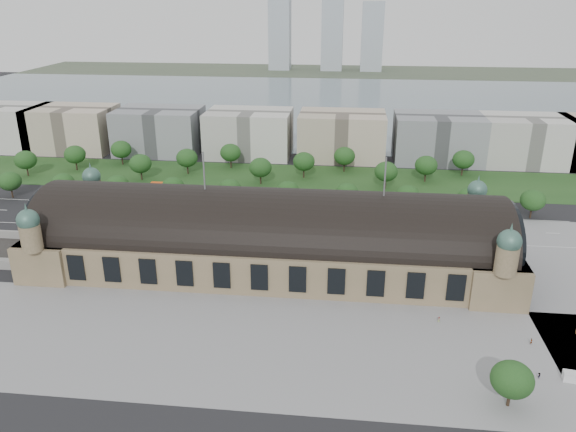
# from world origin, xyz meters

# --- Properties ---
(ground) EXTENTS (900.00, 900.00, 0.00)m
(ground) POSITION_xyz_m (0.00, 0.00, 0.00)
(ground) COLOR black
(ground) RESTS_ON ground
(station) EXTENTS (150.00, 48.40, 44.30)m
(station) POSITION_xyz_m (0.00, 0.00, 10.28)
(station) COLOR #8D7657
(station) RESTS_ON ground
(plaza_south) EXTENTS (190.00, 48.00, 0.12)m
(plaza_south) POSITION_xyz_m (10.00, -44.00, 0.00)
(plaza_south) COLOR gray
(plaza_south) RESTS_ON ground
(road_slab) EXTENTS (260.00, 26.00, 0.10)m
(road_slab) POSITION_xyz_m (-20.00, 38.00, 0.00)
(road_slab) COLOR black
(road_slab) RESTS_ON ground
(grass_belt) EXTENTS (300.00, 45.00, 0.10)m
(grass_belt) POSITION_xyz_m (-15.00, 93.00, 0.00)
(grass_belt) COLOR #20451B
(grass_belt) RESTS_ON ground
(petrol_station) EXTENTS (14.00, 13.00, 5.05)m
(petrol_station) POSITION_xyz_m (-53.91, 65.28, 2.95)
(petrol_station) COLOR #E04A0D
(petrol_station) RESTS_ON ground
(lake) EXTENTS (700.00, 320.00, 0.08)m
(lake) POSITION_xyz_m (0.00, 298.00, 0.00)
(lake) COLOR slate
(lake) RESTS_ON ground
(far_shore) EXTENTS (700.00, 120.00, 0.14)m
(far_shore) POSITION_xyz_m (0.00, 498.00, 0.00)
(far_shore) COLOR #44513D
(far_shore) RESTS_ON ground
(far_tower_left) EXTENTS (24.00, 24.00, 80.00)m
(far_tower_left) POSITION_xyz_m (-60.00, 508.00, 40.00)
(far_tower_left) COLOR #9EA8B2
(far_tower_left) RESTS_ON ground
(far_tower_mid) EXTENTS (24.00, 24.00, 85.00)m
(far_tower_mid) POSITION_xyz_m (0.00, 508.00, 42.50)
(far_tower_mid) COLOR #9EA8B2
(far_tower_mid) RESTS_ON ground
(far_tower_right) EXTENTS (24.00, 24.00, 75.00)m
(far_tower_right) POSITION_xyz_m (45.00, 508.00, 37.50)
(far_tower_right) COLOR #9EA8B2
(far_tower_right) RESTS_ON ground
(office_0) EXTENTS (45.00, 32.00, 24.00)m
(office_0) POSITION_xyz_m (-170.00, 133.00, 12.00)
(office_0) COLOR silver
(office_0) RESTS_ON ground
(office_1) EXTENTS (45.00, 32.00, 24.00)m
(office_1) POSITION_xyz_m (-130.00, 133.00, 12.00)
(office_1) COLOR #C1AE98
(office_1) RESTS_ON ground
(office_2) EXTENTS (45.00, 32.00, 24.00)m
(office_2) POSITION_xyz_m (-80.00, 133.00, 12.00)
(office_2) COLOR gray
(office_2) RESTS_ON ground
(office_3) EXTENTS (45.00, 32.00, 24.00)m
(office_3) POSITION_xyz_m (-30.00, 133.00, 12.00)
(office_3) COLOR silver
(office_3) RESTS_ON ground
(office_4) EXTENTS (45.00, 32.00, 24.00)m
(office_4) POSITION_xyz_m (20.00, 133.00, 12.00)
(office_4) COLOR #C1AE98
(office_4) RESTS_ON ground
(office_5) EXTENTS (45.00, 32.00, 24.00)m
(office_5) POSITION_xyz_m (70.00, 133.00, 12.00)
(office_5) COLOR gray
(office_5) RESTS_ON ground
(office_6) EXTENTS (45.00, 32.00, 24.00)m
(office_6) POSITION_xyz_m (115.00, 133.00, 12.00)
(office_6) COLOR silver
(office_6) RESTS_ON ground
(tree_row_0) EXTENTS (9.60, 9.60, 11.52)m
(tree_row_0) POSITION_xyz_m (-120.00, 53.00, 7.43)
(tree_row_0) COLOR #2D2116
(tree_row_0) RESTS_ON ground
(tree_row_1) EXTENTS (9.60, 9.60, 11.52)m
(tree_row_1) POSITION_xyz_m (-96.00, 53.00, 7.43)
(tree_row_1) COLOR #2D2116
(tree_row_1) RESTS_ON ground
(tree_row_2) EXTENTS (9.60, 9.60, 11.52)m
(tree_row_2) POSITION_xyz_m (-72.00, 53.00, 7.43)
(tree_row_2) COLOR #2D2116
(tree_row_2) RESTS_ON ground
(tree_row_3) EXTENTS (9.60, 9.60, 11.52)m
(tree_row_3) POSITION_xyz_m (-48.00, 53.00, 7.43)
(tree_row_3) COLOR #2D2116
(tree_row_3) RESTS_ON ground
(tree_row_4) EXTENTS (9.60, 9.60, 11.52)m
(tree_row_4) POSITION_xyz_m (-24.00, 53.00, 7.43)
(tree_row_4) COLOR #2D2116
(tree_row_4) RESTS_ON ground
(tree_row_5) EXTENTS (9.60, 9.60, 11.52)m
(tree_row_5) POSITION_xyz_m (0.00, 53.00, 7.43)
(tree_row_5) COLOR #2D2116
(tree_row_5) RESTS_ON ground
(tree_row_6) EXTENTS (9.60, 9.60, 11.52)m
(tree_row_6) POSITION_xyz_m (24.00, 53.00, 7.43)
(tree_row_6) COLOR #2D2116
(tree_row_6) RESTS_ON ground
(tree_row_7) EXTENTS (9.60, 9.60, 11.52)m
(tree_row_7) POSITION_xyz_m (48.00, 53.00, 7.43)
(tree_row_7) COLOR #2D2116
(tree_row_7) RESTS_ON ground
(tree_row_8) EXTENTS (9.60, 9.60, 11.52)m
(tree_row_8) POSITION_xyz_m (72.00, 53.00, 7.43)
(tree_row_8) COLOR #2D2116
(tree_row_8) RESTS_ON ground
(tree_row_9) EXTENTS (9.60, 9.60, 11.52)m
(tree_row_9) POSITION_xyz_m (96.00, 53.00, 7.43)
(tree_row_9) COLOR #2D2116
(tree_row_9) RESTS_ON ground
(tree_belt_0) EXTENTS (10.40, 10.40, 12.48)m
(tree_belt_0) POSITION_xyz_m (-130.00, 83.00, 8.05)
(tree_belt_0) COLOR #2D2116
(tree_belt_0) RESTS_ON ground
(tree_belt_1) EXTENTS (10.40, 10.40, 12.48)m
(tree_belt_1) POSITION_xyz_m (-111.00, 95.00, 8.05)
(tree_belt_1) COLOR #2D2116
(tree_belt_1) RESTS_ON ground
(tree_belt_2) EXTENTS (10.40, 10.40, 12.48)m
(tree_belt_2) POSITION_xyz_m (-92.00, 107.00, 8.05)
(tree_belt_2) COLOR #2D2116
(tree_belt_2) RESTS_ON ground
(tree_belt_3) EXTENTS (10.40, 10.40, 12.48)m
(tree_belt_3) POSITION_xyz_m (-73.00, 83.00, 8.05)
(tree_belt_3) COLOR #2D2116
(tree_belt_3) RESTS_ON ground
(tree_belt_4) EXTENTS (10.40, 10.40, 12.48)m
(tree_belt_4) POSITION_xyz_m (-54.00, 95.00, 8.05)
(tree_belt_4) COLOR #2D2116
(tree_belt_4) RESTS_ON ground
(tree_belt_5) EXTENTS (10.40, 10.40, 12.48)m
(tree_belt_5) POSITION_xyz_m (-35.00, 107.00, 8.05)
(tree_belt_5) COLOR #2D2116
(tree_belt_5) RESTS_ON ground
(tree_belt_6) EXTENTS (10.40, 10.40, 12.48)m
(tree_belt_6) POSITION_xyz_m (-16.00, 83.00, 8.05)
(tree_belt_6) COLOR #2D2116
(tree_belt_6) RESTS_ON ground
(tree_belt_7) EXTENTS (10.40, 10.40, 12.48)m
(tree_belt_7) POSITION_xyz_m (3.00, 95.00, 8.05)
(tree_belt_7) COLOR #2D2116
(tree_belt_7) RESTS_ON ground
(tree_belt_8) EXTENTS (10.40, 10.40, 12.48)m
(tree_belt_8) POSITION_xyz_m (22.00, 107.00, 8.05)
(tree_belt_8) COLOR #2D2116
(tree_belt_8) RESTS_ON ground
(tree_belt_9) EXTENTS (10.40, 10.40, 12.48)m
(tree_belt_9) POSITION_xyz_m (41.00, 83.00, 8.05)
(tree_belt_9) COLOR #2D2116
(tree_belt_9) RESTS_ON ground
(tree_belt_10) EXTENTS (10.40, 10.40, 12.48)m
(tree_belt_10) POSITION_xyz_m (60.00, 95.00, 8.05)
(tree_belt_10) COLOR #2D2116
(tree_belt_10) RESTS_ON ground
(tree_belt_11) EXTENTS (10.40, 10.40, 12.48)m
(tree_belt_11) POSITION_xyz_m (79.00, 107.00, 8.05)
(tree_belt_11) COLOR #2D2116
(tree_belt_11) RESTS_ON ground
(tree_plaza_s) EXTENTS (9.00, 9.00, 10.64)m
(tree_plaza_s) POSITION_xyz_m (60.00, -60.00, 6.80)
(tree_plaza_s) COLOR #2D2116
(tree_plaza_s) RESTS_ON ground
(traffic_car_2) EXTENTS (5.89, 3.06, 1.59)m
(traffic_car_2) POSITION_xyz_m (-64.04, 37.89, 0.79)
(traffic_car_2) COLOR black
(traffic_car_2) RESTS_ON ground
(traffic_car_3) EXTENTS (5.00, 2.51, 1.39)m
(traffic_car_3) POSITION_xyz_m (-14.47, 45.79, 0.70)
(traffic_car_3) COLOR maroon
(traffic_car_3) RESTS_ON ground
(traffic_car_4) EXTENTS (4.18, 1.95, 1.38)m
(traffic_car_4) POSITION_xyz_m (8.21, 29.23, 0.69)
(traffic_car_4) COLOR #1C244E
(traffic_car_4) RESTS_ON ground
(traffic_car_5) EXTENTS (4.52, 1.91, 1.45)m
(traffic_car_5) POSITION_xyz_m (56.76, 37.54, 0.73)
(traffic_car_5) COLOR #515458
(traffic_car_5) RESTS_ON ground
(traffic_car_6) EXTENTS (6.07, 3.19, 1.63)m
(traffic_car_6) POSITION_xyz_m (57.65, 34.68, 0.81)
(traffic_car_6) COLOR silver
(traffic_car_6) RESTS_ON ground
(parked_car_0) EXTENTS (4.78, 3.16, 1.49)m
(parked_car_0) POSITION_xyz_m (-73.07, 23.42, 0.74)
(parked_car_0) COLOR black
(parked_car_0) RESTS_ON ground
(parked_car_1) EXTENTS (6.01, 4.93, 1.52)m
(parked_car_1) POSITION_xyz_m (-64.19, 21.00, 0.76)
(parked_car_1) COLOR maroon
(parked_car_1) RESTS_ON ground
(parked_car_2) EXTENTS (5.45, 4.00, 1.47)m
(parked_car_2) POSITION_xyz_m (-68.71, 21.00, 0.73)
(parked_car_2) COLOR #1C1B4E
(parked_car_2) RESTS_ON ground
(parked_car_3) EXTENTS (4.48, 3.12, 1.42)m
(parked_car_3) POSITION_xyz_m (-39.98, 21.00, 0.71)
(parked_car_3) COLOR #525659
(parked_car_3) RESTS_ON ground
(parked_car_4) EXTENTS (4.71, 3.88, 1.51)m
(parked_car_4) POSITION_xyz_m (-57.73, 21.00, 0.76)
(parked_car_4) COLOR silver
(parked_car_4) RESTS_ON ground
(parked_car_5) EXTENTS (6.17, 4.38, 1.56)m
(parked_car_5) POSITION_xyz_m (-38.15, 23.72, 0.78)
(parked_car_5) COLOR gray
(parked_car_5) RESTS_ON ground
(parked_car_6) EXTENTS (5.06, 4.63, 1.42)m
(parked_car_6) POSITION_xyz_m (-29.14, 21.41, 0.71)
(parked_car_6) COLOR black
(parked_car_6) RESTS_ON ground
(bus_west) EXTENTS (12.35, 3.80, 3.39)m
(bus_west) POSITION_xyz_m (-25.00, 31.07, 1.69)
(bus_west) COLOR #B01C22
(bus_west) RESTS_ON ground
(bus_mid) EXTENTS (10.82, 3.21, 2.97)m
(bus_mid) POSITION_xyz_m (21.49, 29.25, 1.49)
(bus_mid) COLOR beige
(bus_mid) RESTS_ON ground
(bus_east) EXTENTS (10.51, 2.47, 2.93)m
(bus_east) POSITION_xyz_m (38.51, 27.00, 1.46)
(bus_east) COLOR silver
(bus_east) RESTS_ON ground
(van_south) EXTENTS (5.65, 2.89, 2.34)m
(van_south) POSITION_xyz_m (76.93, -49.98, 1.12)
(van_south) COLOR silver
(van_south) RESTS_ON ground
(pedestrian_0) EXTENTS (0.88, 0.69, 1.58)m
(pedestrian_0) POSITION_xyz_m (49.83, -28.02, 0.79)
(pedestrian_0) COLOR gray
(pedestrian_0) RESTS_ON ground
(pedestrian_1) EXTENTS (0.76, 0.71, 1.75)m
(pedestrian_1) POSITION_xyz_m (71.50, -36.06, 0.87)
(pedestrian_1) COLOR gray
(pedestrian_1) RESTS_ON ground
(pedestrian_4) EXTENTS (1.03, 0.96, 1.52)m
(pedestrian_4) POSITION_xyz_m (69.37, -49.78, 0.76)
(pedestrian_4) COLOR gray
(pedestrian_4) RESTS_ON ground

